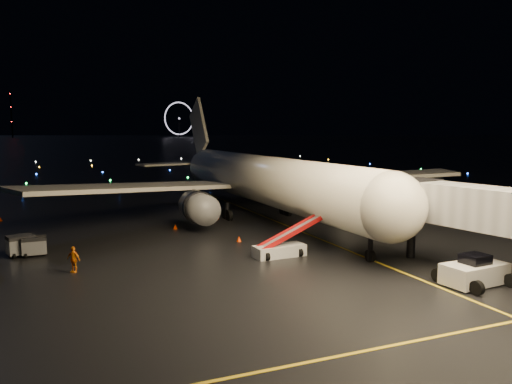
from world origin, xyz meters
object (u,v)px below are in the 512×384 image
Objects in this scene: crew_c at (73,259)px; baggage_cart_1 at (34,246)px; airliner at (253,152)px; baggage_cart_0 at (21,246)px; belt_loader at (279,238)px; pushback_tug at (475,270)px.

baggage_cart_1 is at bearing 156.59° from crew_c.
baggage_cart_0 is (-25.56, -11.23, -6.96)m from airliner.
airliner is 21.39m from belt_loader.
baggage_cart_1 is (-24.51, -11.64, -7.03)m from airliner.
airliner reaches higher than belt_loader.
baggage_cart_1 is at bearing 153.73° from belt_loader.
pushback_tug reaches higher than baggage_cart_1.
crew_c is at bearing 146.45° from pushback_tug.
pushback_tug is 34.52m from baggage_cart_1.
baggage_cart_1 is (-2.84, 6.47, -0.17)m from crew_c.
pushback_tug is at bearing -36.49° from baggage_cart_1.
pushback_tug is 2.28× the size of crew_c.
airliner is 28.77m from baggage_cart_0.
airliner is at bearing 6.12° from baggage_cart_0.
airliner reaches higher than pushback_tug.
pushback_tug is 28.67m from crew_c.
airliner is 28.02m from baggage_cart_1.
baggage_cart_0 is 1.08× the size of baggage_cart_1.
pushback_tug is 2.17× the size of baggage_cart_0.
baggage_cart_0 is at bearing 153.83° from belt_loader.
baggage_cart_1 is (-18.98, 8.04, -0.74)m from belt_loader.
baggage_cart_1 is (-28.07, 20.09, -0.25)m from pushback_tug.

